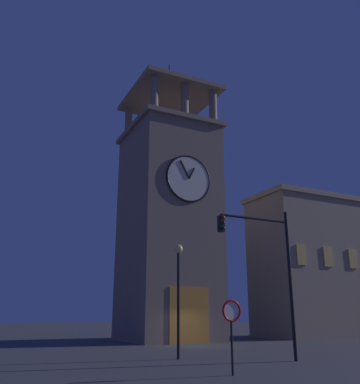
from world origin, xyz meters
name	(u,v)px	position (x,y,z in m)	size (l,w,h in m)	color
ground_plane	(196,346)	(0.00, 0.00, 0.00)	(200.00, 200.00, 0.00)	#424247
clocktower	(168,224)	(-0.54, -5.76, 9.54)	(7.49, 8.20, 25.25)	gray
adjacent_wing_building	(340,267)	(-19.49, -4.99, 6.71)	(19.22, 6.45, 13.38)	gray
traffic_signal_near	(270,259)	(1.75, 10.67, 4.52)	(3.95, 0.41, 6.89)	black
street_lamp	(178,278)	(5.03, 7.62, 3.74)	(0.44, 0.44, 5.41)	black
no_horn_sign	(232,316)	(5.75, 13.40, 1.96)	(0.78, 0.14, 2.53)	black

